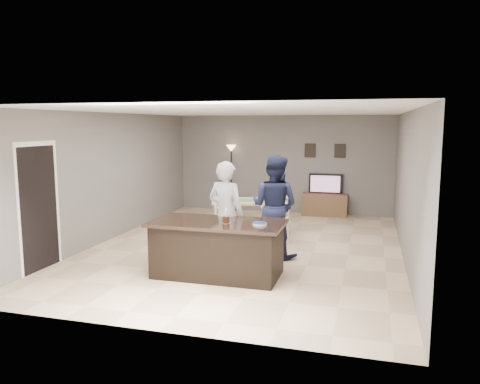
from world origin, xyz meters
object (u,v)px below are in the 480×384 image
(kitchen_island, at_px, (218,248))
(man, at_px, (274,206))
(dining_table, at_px, (249,206))
(floor_lamp, at_px, (231,160))
(television, at_px, (325,184))
(birthday_cake, at_px, (226,220))
(woman, at_px, (226,214))
(plate_stack, at_px, (260,224))
(tv_console, at_px, (325,205))

(kitchen_island, distance_m, man, 1.58)
(dining_table, xyz_separation_m, floor_lamp, (-1.22, 2.68, 0.81))
(television, distance_m, floor_lamp, 2.71)
(kitchen_island, distance_m, dining_table, 2.93)
(birthday_cake, bearing_deg, woman, 107.22)
(kitchen_island, height_order, plate_stack, plate_stack)
(tv_console, bearing_deg, birthday_cake, -100.32)
(floor_lamp, bearing_deg, man, -63.61)
(man, xyz_separation_m, birthday_cake, (-0.49, -1.43, 0.00))
(plate_stack, relative_size, dining_table, 0.10)
(birthday_cake, bearing_deg, man, 71.10)
(tv_console, distance_m, floor_lamp, 2.88)
(plate_stack, bearing_deg, kitchen_island, 173.99)
(woman, relative_size, birthday_cake, 7.86)
(television, bearing_deg, kitchen_island, 77.99)
(tv_console, xyz_separation_m, television, (0.00, 0.07, 0.56))
(kitchen_island, bearing_deg, birthday_cake, -25.66)
(kitchen_island, relative_size, television, 2.35)
(plate_stack, bearing_deg, dining_table, 107.55)
(birthday_cake, distance_m, plate_stack, 0.55)
(kitchen_island, bearing_deg, plate_stack, -6.01)
(woman, bearing_deg, kitchen_island, 105.86)
(television, distance_m, birthday_cake, 5.81)
(tv_console, distance_m, woman, 5.20)
(plate_stack, relative_size, floor_lamp, 0.12)
(plate_stack, height_order, floor_lamp, floor_lamp)
(man, height_order, dining_table, man)
(plate_stack, xyz_separation_m, floor_lamp, (-2.16, 5.67, 0.54))
(plate_stack, xyz_separation_m, dining_table, (-0.95, 2.99, -0.27))
(kitchen_island, distance_m, floor_lamp, 5.86)
(birthday_cake, bearing_deg, floor_lamp, 105.88)
(man, xyz_separation_m, floor_lamp, (-2.10, 4.24, 0.51))
(kitchen_island, xyz_separation_m, dining_table, (-0.23, 2.91, 0.19))
(kitchen_island, distance_m, birthday_cake, 0.54)
(tv_console, relative_size, man, 0.63)
(tv_console, xyz_separation_m, plate_stack, (-0.48, -5.65, 0.62))
(woman, xyz_separation_m, plate_stack, (0.74, -0.63, -0.00))
(television, height_order, dining_table, television)
(television, relative_size, dining_table, 0.40)
(man, height_order, floor_lamp, man)
(tv_console, height_order, floor_lamp, floor_lamp)
(man, relative_size, plate_stack, 8.13)
(woman, distance_m, plate_stack, 0.97)
(dining_table, height_order, floor_lamp, floor_lamp)
(television, xyz_separation_m, birthday_cake, (-1.03, -5.72, 0.09))
(birthday_cake, relative_size, dining_table, 0.10)
(plate_stack, distance_m, floor_lamp, 6.09)
(birthday_cake, xyz_separation_m, floor_lamp, (-1.61, 5.67, 0.50))
(woman, distance_m, dining_table, 2.39)
(tv_console, bearing_deg, man, -97.27)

